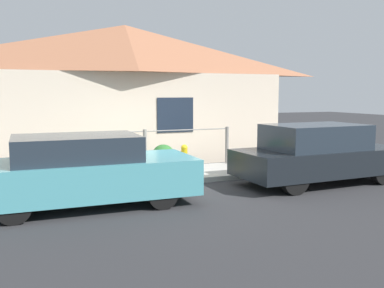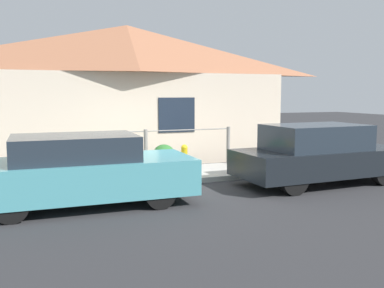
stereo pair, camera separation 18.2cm
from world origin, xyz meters
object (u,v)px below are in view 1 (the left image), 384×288
object	(u,v)px
car_right	(318,154)
potted_plant_near_hydrant	(163,157)
fire_hydrant	(184,159)
car_left	(84,171)
potted_plant_by_fence	(104,162)

from	to	relation	value
car_right	potted_plant_near_hydrant	bearing A→B (deg)	141.20
car_right	fire_hydrant	size ratio (longest dim) A/B	5.39
car_right	fire_hydrant	xyz separation A→B (m)	(-2.79, 1.46, -0.17)
car_right	potted_plant_near_hydrant	xyz separation A→B (m)	(-3.04, 2.30, -0.20)
car_left	potted_plant_near_hydrant	world-z (taller)	car_left
car_left	fire_hydrant	size ratio (longest dim) A/B	5.38
car_right	fire_hydrant	distance (m)	3.15
car_right	potted_plant_near_hydrant	size ratio (longest dim) A/B	6.04
fire_hydrant	car_right	bearing A→B (deg)	-27.70
car_left	potted_plant_near_hydrant	size ratio (longest dim) A/B	6.03
fire_hydrant	potted_plant_near_hydrant	bearing A→B (deg)	106.89
car_right	potted_plant_near_hydrant	distance (m)	3.82
potted_plant_near_hydrant	fire_hydrant	bearing A→B (deg)	-73.11
potted_plant_by_fence	potted_plant_near_hydrant	bearing A→B (deg)	-1.54
potted_plant_near_hydrant	car_right	bearing A→B (deg)	-37.07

